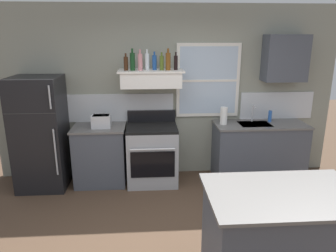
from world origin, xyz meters
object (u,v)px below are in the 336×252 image
Objects in this scene: bottle_olive_oil_square at (162,63)px; bottle_balsamic_dark at (176,62)px; bottle_amber_wine at (168,61)px; dish_soap_bottle at (270,116)px; bottle_blue_liqueur at (154,62)px; bottle_rose_pink at (140,62)px; paper_towel_roll at (224,116)px; toaster at (101,121)px; refrigerator at (41,133)px; stove_range at (152,154)px; bottle_dark_green_wine at (133,61)px; kitchen_island at (281,237)px; bottle_brown_stout at (126,63)px; bottle_clear_tall at (147,61)px.

bottle_balsamic_dark reaches higher than bottle_olive_oil_square.
dish_soap_bottle is at bearing 3.36° from bottle_amber_wine.
bottle_blue_liqueur is 0.11m from bottle_olive_oil_square.
bottle_rose_pink is 0.96× the size of bottle_amber_wine.
bottle_rose_pink is 1.15× the size of bottle_balsamic_dark.
toaster is at bearing -178.33° from paper_towel_roll.
bottle_amber_wine is 1.19m from paper_towel_roll.
refrigerator is at bearing -178.75° from paper_towel_roll.
bottle_olive_oil_square is (0.16, 0.06, 1.39)m from stove_range.
bottle_dark_green_wine is 0.11m from bottle_rose_pink.
bottle_balsamic_dark is 2.76m from kitchen_island.
paper_towel_roll is at bearing -0.29° from bottle_amber_wine.
dish_soap_bottle is (1.83, 0.04, -0.86)m from bottle_blue_liqueur.
bottle_dark_green_wine is 1.73× the size of dish_soap_bottle.
bottle_olive_oil_square is at bearing 2.02° from bottle_brown_stout.
bottle_dark_green_wine is at bearing 171.55° from stove_range.
bottle_olive_oil_square is (1.81, 0.09, 1.01)m from refrigerator.
bottle_balsamic_dark is 1.74m from dish_soap_bottle.
kitchen_island is at bearing -57.73° from bottle_dark_green_wine.
bottle_rose_pink is (0.20, 0.00, 0.02)m from bottle_brown_stout.
bottle_olive_oil_square is at bearing 178.48° from paper_towel_roll.
refrigerator is 6.51× the size of bottle_balsamic_dark.
kitchen_island is (0.03, -2.22, -0.59)m from paper_towel_roll.
stove_range is at bearing -8.45° from bottle_dark_green_wine.
toaster is 1.00m from bottle_dark_green_wine.
bottle_clear_tall is at bearing 177.99° from bottle_balsamic_dark.
bottle_rose_pink is 0.11m from bottle_clear_tall.
bottle_clear_tall reaches higher than bottle_balsamic_dark.
bottle_brown_stout is 0.73m from bottle_balsamic_dark.
bottle_blue_liqueur is at bearing 8.07° from toaster.
refrigerator is 5.38× the size of bottle_dark_green_wine.
refrigerator is at bearing -179.61° from toaster.
stove_range is 1.25m from paper_towel_roll.
kitchen_island is (0.77, -2.26, -1.40)m from bottle_balsamic_dark.
bottle_balsamic_dark is at bearing 11.48° from stove_range.
refrigerator is 9.31× the size of dish_soap_bottle.
bottle_dark_green_wine is 0.32m from bottle_blue_liqueur.
bottle_rose_pink is at bearing -176.70° from bottle_olive_oil_square.
bottle_dark_green_wine is at bearing -169.66° from bottle_blue_liqueur.
toaster reaches higher than dish_soap_bottle.
bottle_balsamic_dark is at bearing 3.19° from bottle_dark_green_wine.
bottle_balsamic_dark is at bearing 3.26° from bottle_rose_pink.
toaster is 1.86m from paper_towel_roll.
refrigerator is 3.54m from dish_soap_bottle.
refrigerator is 1.73m from bottle_dark_green_wine.
toaster is 0.21× the size of kitchen_island.
stove_range is at bearing 117.56° from kitchen_island.
refrigerator is 1.20× the size of kitchen_island.
bottle_dark_green_wine is 1.18× the size of bottle_blue_liqueur.
bottle_balsamic_dark reaches higher than kitchen_island.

